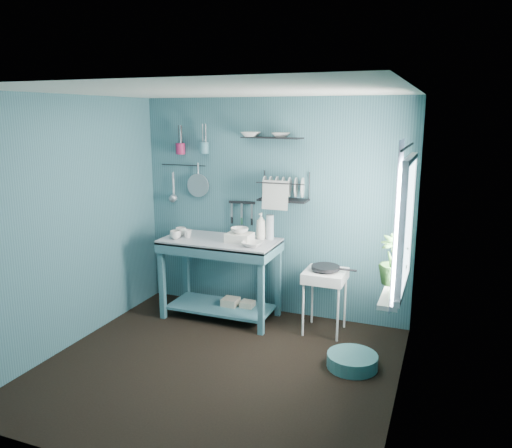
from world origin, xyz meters
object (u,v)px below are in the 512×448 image
(storage_tin_small, at_px, (247,310))
(colander, at_px, (198,185))
(potted_plant, at_px, (393,260))
(water_bottle, at_px, (270,227))
(utensil_cup_teal, at_px, (204,148))
(utensil_cup_magenta, at_px, (180,149))
(storage_tin_large, at_px, (231,307))
(hotplate_stand, at_px, (324,301))
(frying_pan, at_px, (326,267))
(mug_right, at_px, (181,232))
(mug_left, at_px, (175,235))
(work_counter, at_px, (221,279))
(soap_bottle, at_px, (261,226))
(dish_rack, at_px, (283,187))
(mug_mid, at_px, (187,234))
(floor_basin, at_px, (352,361))
(wash_tub, at_px, (240,238))

(storage_tin_small, bearing_deg, colander, 159.78)
(potted_plant, relative_size, storage_tin_small, 2.23)
(water_bottle, xyz_separation_m, utensil_cup_teal, (-0.86, 0.11, 0.86))
(utensil_cup_magenta, bearing_deg, storage_tin_large, -20.02)
(potted_plant, relative_size, storage_tin_large, 2.03)
(storage_tin_large, bearing_deg, hotplate_stand, -0.65)
(frying_pan, bearing_deg, mug_right, -178.75)
(mug_left, distance_m, frying_pan, 1.72)
(work_counter, bearing_deg, soap_bottle, 14.37)
(dish_rack, relative_size, storage_tin_large, 2.50)
(water_bottle, xyz_separation_m, storage_tin_small, (-0.22, -0.14, -0.97))
(mug_mid, xyz_separation_m, water_bottle, (0.90, 0.28, 0.09))
(hotplate_stand, distance_m, utensil_cup_teal, 2.24)
(hotplate_stand, distance_m, floor_basin, 0.86)
(work_counter, bearing_deg, utensil_cup_magenta, 142.54)
(hotplate_stand, bearing_deg, storage_tin_small, -178.78)
(mug_left, bearing_deg, wash_tub, 10.86)
(utensil_cup_teal, bearing_deg, mug_left, -105.86)
(mug_mid, relative_size, utensil_cup_teal, 0.77)
(utensil_cup_magenta, bearing_deg, water_bottle, -5.16)
(soap_bottle, relative_size, water_bottle, 1.07)
(wash_tub, distance_m, colander, 0.94)
(mug_left, relative_size, dish_rack, 0.22)
(frying_pan, bearing_deg, mug_mid, -176.51)
(frying_pan, bearing_deg, hotplate_stand, 0.00)
(water_bottle, bearing_deg, mug_left, -159.19)
(soap_bottle, height_order, water_bottle, soap_bottle)
(frying_pan, bearing_deg, wash_tub, -176.60)
(storage_tin_large, bearing_deg, wash_tub, -25.02)
(soap_bottle, distance_m, colander, 0.97)
(soap_bottle, xyz_separation_m, colander, (-0.87, 0.16, 0.40))
(mug_left, height_order, water_bottle, water_bottle)
(mug_left, xyz_separation_m, soap_bottle, (0.90, 0.36, 0.10))
(wash_tub, height_order, floor_basin, wash_tub)
(soap_bottle, relative_size, frying_pan, 1.00)
(wash_tub, height_order, dish_rack, dish_rack)
(soap_bottle, bearing_deg, utensil_cup_magenta, 173.31)
(water_bottle, bearing_deg, work_counter, -157.07)
(soap_bottle, distance_m, water_bottle, 0.10)
(colander, bearing_deg, wash_tub, -28.26)
(soap_bottle, relative_size, colander, 1.07)
(mug_right, relative_size, water_bottle, 0.44)
(mug_right, bearing_deg, mug_mid, -26.57)
(floor_basin, bearing_deg, colander, 154.59)
(mug_right, distance_m, frying_pan, 1.73)
(soap_bottle, xyz_separation_m, frying_pan, (0.79, -0.16, -0.35))
(work_counter, xyz_separation_m, frying_pan, (1.21, 0.04, 0.26))
(work_counter, distance_m, utensil_cup_magenta, 1.62)
(potted_plant, bearing_deg, utensil_cup_magenta, 161.27)
(work_counter, xyz_separation_m, potted_plant, (1.96, -0.56, 0.59))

